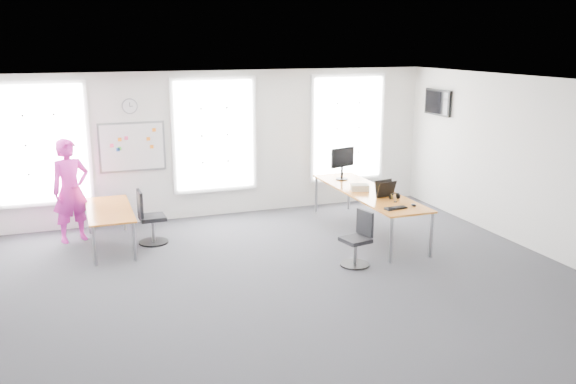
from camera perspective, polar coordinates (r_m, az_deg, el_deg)
name	(u,v)px	position (r m, az deg, el deg)	size (l,w,h in m)	color
floor	(259,286)	(9.26, -2.71, -8.79)	(10.00, 10.00, 0.00)	#27272C
ceiling	(257,84)	(8.55, -2.95, 10.06)	(10.00, 10.00, 0.00)	silver
wall_back	(200,145)	(12.59, -8.24, 4.34)	(10.00, 10.00, 0.00)	white
wall_front	(399,296)	(5.29, 10.31, -9.52)	(10.00, 10.00, 0.00)	white
wall_right	(537,166)	(11.28, 22.24, 2.31)	(10.00, 10.00, 0.00)	white
window_left	(41,144)	(12.29, -22.10, 4.16)	(1.60, 0.06, 2.20)	silver
window_mid	(214,135)	(12.59, -6.91, 5.31)	(1.60, 0.06, 2.20)	silver
window_right	(347,128)	(13.58, 5.57, 5.98)	(1.60, 0.06, 2.20)	silver
desk_right	(368,194)	(11.63, 7.47, -0.16)	(0.89, 3.34, 0.81)	orange
desk_left	(109,212)	(11.22, -16.38, -1.81)	(0.76, 1.91, 0.70)	orange
chair_right	(358,242)	(10.02, 6.57, -4.65)	(0.49, 0.48, 0.91)	black
chair_left	(149,220)	(11.26, -12.86, -2.59)	(0.53, 0.53, 0.99)	black
person	(71,191)	(11.69, -19.66, 0.13)	(0.69, 0.45, 1.89)	#E72AB3
whiteboard	(132,147)	(12.35, -14.37, 4.10)	(1.20, 0.03, 0.90)	white
wall_clock	(130,106)	(12.25, -14.60, 7.78)	(0.30, 0.30, 0.04)	gray
tv	(438,102)	(13.48, 13.85, 8.15)	(0.06, 0.90, 0.55)	black
keyboard	(396,208)	(10.47, 10.04, -1.51)	(0.40, 0.14, 0.02)	black
mouse	(414,205)	(10.68, 11.68, -1.21)	(0.08, 0.12, 0.05)	black
lens_cap	(395,202)	(10.91, 10.02, -0.91)	(0.06, 0.06, 0.01)	black
headphones	(394,196)	(11.10, 9.90, -0.40)	(0.19, 0.10, 0.11)	black
laptop_sleeve	(385,189)	(11.18, 9.08, 0.29)	(0.39, 0.27, 0.31)	black
paper_stack	(360,188)	(11.64, 6.74, 0.42)	(0.33, 0.25, 0.11)	beige
monitor	(343,161)	(12.43, 5.12, 2.95)	(0.58, 0.25, 0.66)	black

